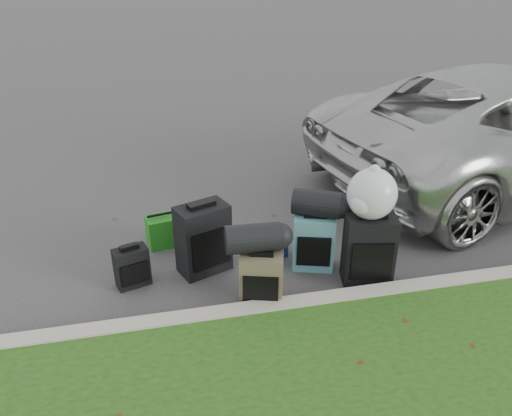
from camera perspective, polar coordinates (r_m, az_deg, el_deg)
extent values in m
plane|color=#383535|center=(5.69, 1.42, -5.74)|extent=(120.00, 120.00, 0.00)
cube|color=#9E937F|center=(4.86, 4.27, -11.22)|extent=(120.00, 0.18, 0.15)
cube|color=black|center=(5.31, -14.00, -6.55)|extent=(0.38, 0.28, 0.43)
cube|color=black|center=(5.32, -6.05, -3.53)|extent=(0.61, 0.49, 0.77)
cube|color=#473F2B|center=(4.85, 0.64, -8.19)|extent=(0.46, 0.36, 0.56)
cube|color=teal|center=(5.42, 6.60, -3.91)|extent=(0.49, 0.37, 0.62)
cube|color=black|center=(5.25, 12.76, -4.68)|extent=(0.55, 0.39, 0.75)
cube|color=#207319|center=(5.95, -10.78, -2.64)|extent=(0.37, 0.31, 0.36)
cube|color=#15244C|center=(5.68, 2.06, -4.04)|extent=(0.28, 0.23, 0.29)
cylinder|color=black|center=(4.68, -0.38, -3.48)|extent=(0.53, 0.30, 0.28)
cylinder|color=black|center=(5.23, 7.00, 0.53)|extent=(0.58, 0.48, 0.28)
sphere|color=silver|center=(4.98, 13.12, 1.59)|extent=(0.49, 0.49, 0.49)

